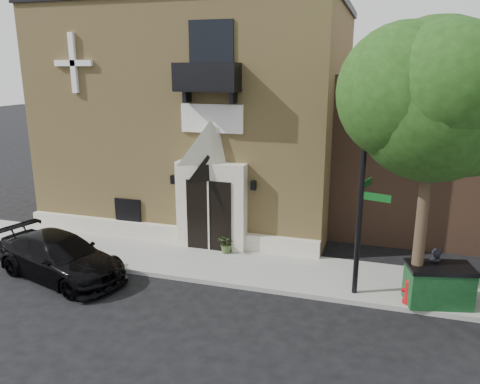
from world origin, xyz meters
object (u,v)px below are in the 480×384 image
object	(u,v)px
street_sign	(362,198)
dumpster	(438,285)
black_sedan	(60,257)
fire_hydrant	(409,291)
pedestrian_near	(433,273)

from	to	relation	value
street_sign	dumpster	bearing A→B (deg)	15.33
black_sedan	street_sign	distance (m)	9.68
street_sign	dumpster	world-z (taller)	street_sign
street_sign	fire_hydrant	bearing A→B (deg)	7.41
dumpster	pedestrian_near	distance (m)	0.44
black_sedan	dumpster	distance (m)	11.62
street_sign	fire_hydrant	world-z (taller)	street_sign
street_sign	pedestrian_near	xyz separation A→B (m)	(2.13, 0.36, -2.18)
black_sedan	street_sign	xyz separation A→B (m)	(9.28, 1.40, 2.38)
fire_hydrant	dumpster	xyz separation A→B (m)	(0.77, 0.20, 0.22)
fire_hydrant	pedestrian_near	size ratio (longest dim) A/B	0.49
black_sedan	dumpster	size ratio (longest dim) A/B	2.50
fire_hydrant	pedestrian_near	bearing A→B (deg)	42.53
black_sedan	dumpster	bearing A→B (deg)	-67.00
street_sign	fire_hydrant	xyz separation A→B (m)	(1.49, -0.22, -2.57)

